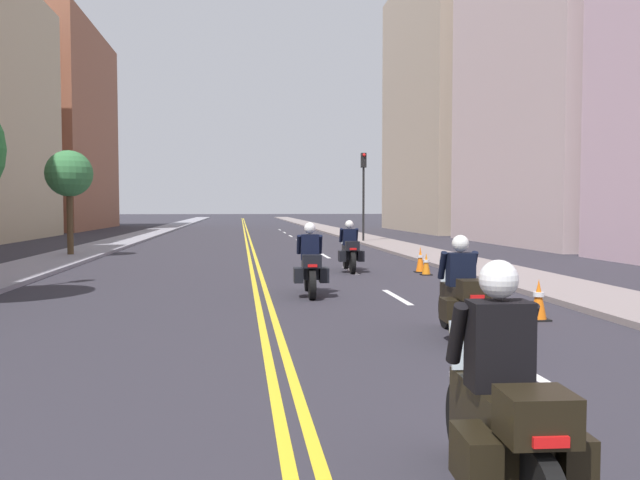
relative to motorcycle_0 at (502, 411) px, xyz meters
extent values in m
plane|color=#2C2A32|center=(-1.20, 43.89, -0.67)|extent=(264.00, 264.00, 0.00)
cube|color=gray|center=(-8.32, 43.89, -0.61)|extent=(2.42, 144.00, 0.12)
cube|color=gray|center=(5.91, 43.89, -0.61)|extent=(2.42, 144.00, 0.12)
cube|color=yellow|center=(-1.32, 43.89, -0.67)|extent=(0.12, 132.00, 0.01)
cube|color=yellow|center=(-1.08, 43.89, -0.67)|extent=(0.12, 132.00, 0.01)
cube|color=silver|center=(1.75, 3.89, -0.67)|extent=(0.14, 2.40, 0.01)
cube|color=silver|center=(1.75, 9.89, -0.67)|extent=(0.14, 2.40, 0.01)
cube|color=silver|center=(1.75, 15.89, -0.67)|extent=(0.14, 2.40, 0.01)
cube|color=silver|center=(1.75, 21.89, -0.67)|extent=(0.14, 2.40, 0.01)
cube|color=silver|center=(1.75, 27.89, -0.67)|extent=(0.14, 2.40, 0.01)
cube|color=silver|center=(1.75, 33.89, -0.67)|extent=(0.14, 2.40, 0.01)
cube|color=silver|center=(1.75, 39.89, -0.67)|extent=(0.14, 2.40, 0.01)
cube|color=silver|center=(1.75, 45.89, -0.67)|extent=(0.14, 2.40, 0.01)
cube|color=silver|center=(1.75, 51.89, -0.67)|extent=(0.14, 2.40, 0.01)
cube|color=#C1A8A9|center=(15.33, 28.77, 9.59)|extent=(7.18, 14.46, 20.52)
cube|color=#2D3847|center=(18.94, 28.77, 4.46)|extent=(0.04, 12.14, 0.90)
cube|color=#2D3847|center=(18.94, 28.77, 10.10)|extent=(0.04, 12.14, 0.90)
cube|color=brown|center=(-18.99, 56.09, 8.20)|extent=(9.68, 18.54, 17.73)
cube|color=tan|center=(14.75, 47.47, 9.69)|extent=(6.03, 17.63, 20.72)
cube|color=#2D3847|center=(17.79, 47.47, 4.51)|extent=(0.04, 14.81, 0.90)
cube|color=#2D3847|center=(17.79, 47.47, 15.90)|extent=(0.04, 14.81, 0.90)
cylinder|color=black|center=(0.04, 0.86, -0.36)|extent=(0.14, 0.63, 0.63)
cube|color=silver|center=(0.04, 0.86, -0.02)|extent=(0.16, 0.33, 0.04)
cube|color=black|center=(0.01, 0.12, -0.08)|extent=(0.38, 1.14, 0.40)
cube|color=black|center=(-0.03, -0.54, 0.14)|extent=(0.42, 0.38, 0.28)
cube|color=red|center=(-0.04, -0.73, 0.06)|extent=(0.20, 0.04, 0.06)
cube|color=black|center=(-0.30, -0.30, -0.18)|extent=(0.22, 0.45, 0.32)
cube|color=black|center=(0.26, -0.33, -0.18)|extent=(0.22, 0.45, 0.32)
cube|color=#B2C1CC|center=(0.03, 0.59, 0.30)|extent=(0.37, 0.14, 0.36)
cube|color=black|center=(0.00, 0.07, 0.41)|extent=(0.41, 0.28, 0.58)
cylinder|color=black|center=(-0.23, 0.23, 0.46)|extent=(0.11, 0.29, 0.45)
cylinder|color=black|center=(0.25, 0.21, 0.46)|extent=(0.11, 0.29, 0.45)
sphere|color=white|center=(0.01, 0.10, 0.84)|extent=(0.26, 0.26, 0.26)
cylinder|color=black|center=(1.67, 6.23, -0.36)|extent=(0.13, 0.63, 0.63)
cylinder|color=black|center=(1.61, 4.78, -0.36)|extent=(0.13, 0.63, 0.63)
cube|color=silver|center=(1.67, 6.23, -0.02)|extent=(0.15, 0.33, 0.04)
cube|color=black|center=(1.64, 5.50, -0.08)|extent=(0.37, 1.12, 0.40)
cube|color=black|center=(1.61, 4.85, 0.14)|extent=(0.42, 0.38, 0.28)
cube|color=red|center=(1.60, 4.66, 0.06)|extent=(0.20, 0.04, 0.06)
cube|color=black|center=(1.34, 5.08, -0.18)|extent=(0.22, 0.45, 0.32)
cube|color=black|center=(1.90, 5.05, -0.18)|extent=(0.22, 0.45, 0.32)
cube|color=#B2C1CC|center=(1.66, 5.97, 0.30)|extent=(0.37, 0.14, 0.36)
cube|color=black|center=(1.64, 5.45, 0.37)|extent=(0.41, 0.28, 0.50)
cylinder|color=black|center=(1.40, 5.61, 0.42)|extent=(0.11, 0.29, 0.45)
cylinder|color=black|center=(1.88, 5.59, 0.42)|extent=(0.11, 0.29, 0.45)
sphere|color=white|center=(1.64, 5.48, 0.77)|extent=(0.26, 0.26, 0.26)
cylinder|color=black|center=(-0.09, 11.24, -0.35)|extent=(0.16, 0.65, 0.64)
cylinder|color=black|center=(-0.15, 9.72, -0.35)|extent=(0.16, 0.65, 0.64)
cube|color=silver|center=(-0.09, 11.24, -0.01)|extent=(0.15, 0.33, 0.04)
cube|color=black|center=(-0.12, 10.48, -0.07)|extent=(0.37, 1.16, 0.40)
cube|color=black|center=(-0.15, 9.80, 0.15)|extent=(0.41, 0.38, 0.28)
cube|color=red|center=(-0.16, 9.61, 0.07)|extent=(0.20, 0.04, 0.06)
cube|color=black|center=(-0.42, 10.03, -0.17)|extent=(0.22, 0.45, 0.32)
cube|color=black|center=(0.14, 10.01, -0.17)|extent=(0.22, 0.45, 0.32)
cube|color=#B2C1CC|center=(-0.10, 10.96, 0.31)|extent=(0.36, 0.14, 0.36)
cube|color=black|center=(-0.12, 10.43, 0.42)|extent=(0.41, 0.28, 0.57)
cylinder|color=black|center=(-0.36, 10.59, 0.47)|extent=(0.11, 0.28, 0.45)
cylinder|color=black|center=(0.12, 10.57, 0.47)|extent=(0.11, 0.28, 0.45)
sphere|color=white|center=(-0.12, 10.46, 0.84)|extent=(0.26, 0.26, 0.26)
cylinder|color=black|center=(1.70, 16.51, -0.34)|extent=(0.16, 0.66, 0.66)
cylinder|color=black|center=(1.64, 14.90, -0.34)|extent=(0.16, 0.66, 0.66)
cube|color=silver|center=(1.70, 16.51, 0.01)|extent=(0.15, 0.33, 0.04)
cube|color=black|center=(1.67, 15.70, -0.06)|extent=(0.37, 1.24, 0.40)
cube|color=black|center=(1.64, 14.98, 0.16)|extent=(0.41, 0.38, 0.28)
cube|color=red|center=(1.63, 14.79, 0.08)|extent=(0.20, 0.04, 0.06)
cube|color=black|center=(1.37, 15.23, -0.16)|extent=(0.22, 0.45, 0.32)
cube|color=black|center=(1.93, 15.21, -0.16)|extent=(0.22, 0.45, 0.32)
cube|color=#B2C1CC|center=(1.69, 16.22, 0.32)|extent=(0.36, 0.14, 0.36)
cube|color=black|center=(1.67, 15.65, 0.39)|extent=(0.41, 0.28, 0.50)
cylinder|color=black|center=(1.44, 15.81, 0.44)|extent=(0.11, 0.28, 0.45)
cylinder|color=black|center=(1.91, 15.79, 0.44)|extent=(0.11, 0.28, 0.45)
sphere|color=white|center=(1.67, 15.68, 0.78)|extent=(0.26, 0.26, 0.26)
cube|color=black|center=(3.75, 15.06, -0.66)|extent=(0.33, 0.33, 0.03)
cone|color=orange|center=(3.75, 15.06, -0.27)|extent=(0.27, 0.27, 0.74)
cylinder|color=white|center=(3.75, 15.06, -0.18)|extent=(0.18, 0.18, 0.08)
cube|color=black|center=(3.51, 6.74, -0.66)|extent=(0.35, 0.35, 0.03)
cone|color=orange|center=(3.51, 6.74, -0.29)|extent=(0.28, 0.28, 0.69)
cylinder|color=white|center=(3.51, 6.74, -0.21)|extent=(0.19, 0.19, 0.08)
cube|color=black|center=(3.71, 14.28, -0.66)|extent=(0.31, 0.31, 0.03)
cone|color=orange|center=(3.71, 14.28, -0.33)|extent=(0.25, 0.25, 0.62)
cylinder|color=white|center=(3.71, 14.28, -0.26)|extent=(0.17, 0.17, 0.08)
cylinder|color=black|center=(5.10, 31.14, 1.43)|extent=(0.12, 0.12, 4.20)
cube|color=black|center=(5.10, 31.14, 3.88)|extent=(0.28, 0.28, 0.80)
sphere|color=red|center=(5.10, 30.99, 4.16)|extent=(0.18, 0.18, 0.18)
cylinder|color=#4C3A23|center=(-8.33, 22.47, 0.66)|extent=(0.24, 0.24, 2.67)
sphere|color=#377841|center=(-8.33, 22.47, 2.63)|extent=(1.82, 1.82, 1.82)
camera|label=1|loc=(-1.68, -3.94, 1.32)|focal=36.21mm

